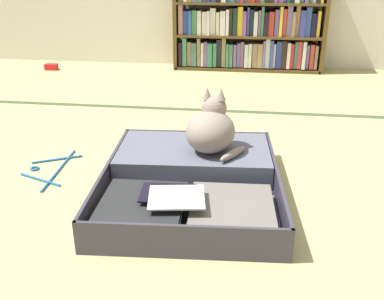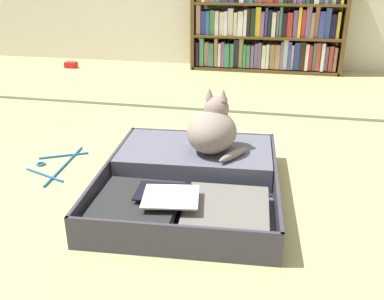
{
  "view_description": "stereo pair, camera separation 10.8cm",
  "coord_description": "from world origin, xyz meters",
  "px_view_note": "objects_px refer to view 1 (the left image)",
  "views": [
    {
      "loc": [
        0.26,
        -1.48,
        0.84
      ],
      "look_at": [
        0.05,
        0.08,
        0.16
      ],
      "focal_mm": 40.24,
      "sensor_mm": 36.0,
      "label": 1
    },
    {
      "loc": [
        0.37,
        -1.46,
        0.84
      ],
      "look_at": [
        0.05,
        0.08,
        0.16
      ],
      "focal_mm": 40.24,
      "sensor_mm": 36.0,
      "label": 2
    }
  ],
  "objects_px": {
    "bookshelf": "(249,21)",
    "clothes_hanger": "(51,169)",
    "black_cat": "(212,129)",
    "small_red_pouch": "(51,67)",
    "open_suitcase": "(191,177)"
  },
  "relations": [
    {
      "from": "black_cat",
      "to": "clothes_hanger",
      "type": "relative_size",
      "value": 0.67
    },
    {
      "from": "small_red_pouch",
      "to": "bookshelf",
      "type": "bearing_deg",
      "value": 7.94
    },
    {
      "from": "bookshelf",
      "to": "open_suitcase",
      "type": "xyz_separation_m",
      "value": [
        -0.19,
        -2.21,
        -0.35
      ]
    },
    {
      "from": "bookshelf",
      "to": "clothes_hanger",
      "type": "bearing_deg",
      "value": -111.25
    },
    {
      "from": "bookshelf",
      "to": "small_red_pouch",
      "type": "height_order",
      "value": "bookshelf"
    },
    {
      "from": "clothes_hanger",
      "to": "small_red_pouch",
      "type": "relative_size",
      "value": 4.13
    },
    {
      "from": "black_cat",
      "to": "small_red_pouch",
      "type": "height_order",
      "value": "black_cat"
    },
    {
      "from": "bookshelf",
      "to": "open_suitcase",
      "type": "height_order",
      "value": "bookshelf"
    },
    {
      "from": "black_cat",
      "to": "small_red_pouch",
      "type": "bearing_deg",
      "value": 130.17
    },
    {
      "from": "bookshelf",
      "to": "clothes_hanger",
      "type": "height_order",
      "value": "bookshelf"
    },
    {
      "from": "clothes_hanger",
      "to": "small_red_pouch",
      "type": "xyz_separation_m",
      "value": [
        -0.85,
        1.89,
        0.02
      ]
    },
    {
      "from": "bookshelf",
      "to": "open_suitcase",
      "type": "bearing_deg",
      "value": -94.81
    },
    {
      "from": "small_red_pouch",
      "to": "open_suitcase",
      "type": "bearing_deg",
      "value": -53.03
    },
    {
      "from": "bookshelf",
      "to": "clothes_hanger",
      "type": "xyz_separation_m",
      "value": [
        -0.83,
        -2.12,
        -0.4
      ]
    },
    {
      "from": "bookshelf",
      "to": "open_suitcase",
      "type": "distance_m",
      "value": 2.25
    }
  ]
}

